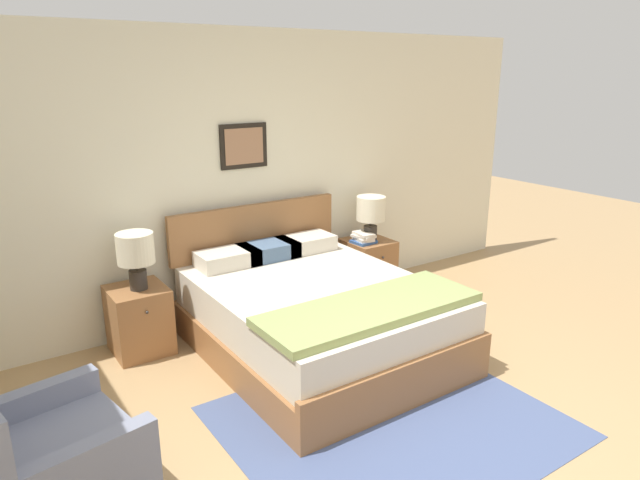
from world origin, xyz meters
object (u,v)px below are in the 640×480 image
(armchair, at_px, (49,471))
(table_lamp_near_window, at_px, (136,252))
(bed, at_px, (316,315))
(table_lamp_by_door, at_px, (371,212))
(nightstand_near_window, at_px, (139,320))
(nightstand_by_door, at_px, (368,266))

(armchair, relative_size, table_lamp_near_window, 1.93)
(bed, bearing_deg, table_lamp_by_door, 33.36)
(table_lamp_by_door, bearing_deg, table_lamp_near_window, 180.00)
(armchair, height_order, table_lamp_by_door, table_lamp_by_door)
(nightstand_near_window, relative_size, table_lamp_near_window, 1.19)
(bed, relative_size, nightstand_by_door, 3.84)
(bed, distance_m, table_lamp_by_door, 1.53)
(bed, relative_size, armchair, 2.37)
(armchair, height_order, nightstand_by_door, armchair)
(armchair, distance_m, table_lamp_near_window, 1.93)
(nightstand_by_door, height_order, table_lamp_near_window, table_lamp_near_window)
(nightstand_near_window, height_order, table_lamp_near_window, table_lamp_near_window)
(nightstand_by_door, height_order, table_lamp_by_door, table_lamp_by_door)
(bed, distance_m, nightstand_near_window, 1.45)
(armchair, relative_size, table_lamp_by_door, 1.93)
(nightstand_by_door, bearing_deg, table_lamp_by_door, -83.60)
(nightstand_by_door, distance_m, table_lamp_by_door, 0.59)
(nightstand_by_door, bearing_deg, bed, -145.68)
(table_lamp_by_door, bearing_deg, nightstand_near_window, 179.35)
(nightstand_near_window, xyz_separation_m, table_lamp_by_door, (2.40, -0.03, 0.59))
(armchair, relative_size, nightstand_near_window, 1.62)
(bed, distance_m, table_lamp_near_window, 1.52)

